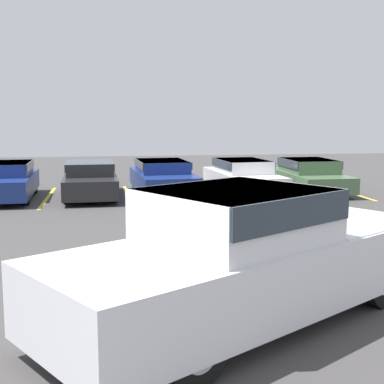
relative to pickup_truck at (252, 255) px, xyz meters
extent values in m
plane|color=#423F3F|center=(-0.65, 0.60, -0.90)|extent=(60.00, 60.00, 0.00)
cube|color=yellow|center=(-3.97, 11.78, -0.90)|extent=(0.12, 4.99, 0.01)
cube|color=yellow|center=(-1.29, 11.78, -0.90)|extent=(0.12, 4.99, 0.01)
cube|color=yellow|center=(1.38, 11.78, -0.90)|extent=(0.12, 4.99, 0.01)
cube|color=yellow|center=(4.06, 11.78, -0.90)|extent=(0.12, 4.99, 0.01)
cube|color=yellow|center=(6.73, 11.78, -0.90)|extent=(0.12, 4.99, 0.01)
cube|color=silver|center=(-0.01, 0.00, -0.21)|extent=(6.17, 4.93, 0.90)
cube|color=silver|center=(-0.26, -0.16, 0.58)|extent=(2.83, 2.75, 0.68)
cube|color=#2D3842|center=(-0.26, -0.16, 0.74)|extent=(2.83, 2.78, 0.37)
cube|color=silver|center=(1.59, 1.00, 0.20)|extent=(2.93, 2.85, 0.13)
cube|color=silver|center=(2.46, 1.55, -0.54)|extent=(1.28, 1.88, 0.28)
cylinder|color=black|center=(1.06, 1.68, -0.50)|extent=(0.84, 0.67, 0.80)
cylinder|color=#ADADB2|center=(1.06, 1.68, -0.50)|extent=(0.54, 0.49, 0.44)
cylinder|color=black|center=(1.98, 0.22, -0.50)|extent=(0.84, 0.67, 0.80)
cylinder|color=#ADADB2|center=(1.98, 0.22, -0.50)|extent=(0.54, 0.49, 0.44)
cylinder|color=black|center=(-1.99, -0.23, -0.50)|extent=(0.84, 0.67, 0.80)
cylinder|color=#ADADB2|center=(-1.99, -0.23, -0.50)|extent=(0.54, 0.49, 0.44)
cylinder|color=black|center=(-1.07, -1.69, -0.50)|extent=(0.84, 0.67, 0.80)
cylinder|color=#ADADB2|center=(-1.07, -1.69, -0.50)|extent=(0.54, 0.49, 0.44)
cube|color=navy|center=(-5.30, 11.53, -0.40)|extent=(1.96, 4.35, 0.63)
cube|color=navy|center=(-5.30, 11.62, 0.12)|extent=(1.67, 2.28, 0.42)
cube|color=#2D3842|center=(-5.30, 11.62, 0.21)|extent=(1.74, 2.24, 0.25)
cylinder|color=black|center=(-4.48, 10.32, -0.57)|extent=(0.24, 0.67, 0.66)
cylinder|color=#ADADB2|center=(-4.48, 10.32, -0.57)|extent=(0.24, 0.37, 0.37)
cylinder|color=black|center=(-4.56, 12.80, -0.57)|extent=(0.24, 0.67, 0.66)
cylinder|color=#ADADB2|center=(-4.56, 12.80, -0.57)|extent=(0.24, 0.37, 0.37)
cube|color=#232326|center=(-2.52, 11.62, -0.42)|extent=(1.88, 4.43, 0.62)
cube|color=#232326|center=(-2.53, 11.70, 0.10)|extent=(1.60, 2.33, 0.43)
cube|color=#2D3842|center=(-2.53, 11.70, 0.18)|extent=(1.67, 2.28, 0.26)
cylinder|color=black|center=(-1.73, 10.37, -0.60)|extent=(0.23, 0.61, 0.60)
cylinder|color=#ADADB2|center=(-1.73, 10.37, -0.60)|extent=(0.23, 0.34, 0.33)
cylinder|color=black|center=(-3.23, 10.32, -0.60)|extent=(0.23, 0.61, 0.60)
cylinder|color=#ADADB2|center=(-3.23, 10.32, -0.60)|extent=(0.23, 0.34, 0.33)
cylinder|color=black|center=(-1.82, 12.91, -0.60)|extent=(0.23, 0.61, 0.60)
cylinder|color=#ADADB2|center=(-1.82, 12.91, -0.60)|extent=(0.23, 0.34, 0.33)
cylinder|color=black|center=(-3.31, 12.86, -0.60)|extent=(0.23, 0.61, 0.60)
cylinder|color=#ADADB2|center=(-3.31, 12.86, -0.60)|extent=(0.23, 0.34, 0.33)
cube|color=navy|center=(-0.01, 11.92, -0.42)|extent=(2.14, 4.65, 0.63)
cube|color=navy|center=(-0.02, 12.01, 0.10)|extent=(1.77, 2.46, 0.40)
cube|color=#2D3842|center=(-0.02, 12.01, 0.18)|extent=(1.84, 2.42, 0.24)
cylinder|color=black|center=(0.88, 10.66, -0.59)|extent=(0.24, 0.62, 0.61)
cylinder|color=#ADADB2|center=(0.88, 10.66, -0.59)|extent=(0.23, 0.35, 0.34)
cylinder|color=black|center=(-0.72, 10.55, -0.59)|extent=(0.24, 0.62, 0.61)
cylinder|color=#ADADB2|center=(-0.72, 10.55, -0.59)|extent=(0.23, 0.35, 0.34)
cylinder|color=black|center=(0.70, 13.29, -0.59)|extent=(0.24, 0.62, 0.61)
cylinder|color=#ADADB2|center=(0.70, 13.29, -0.59)|extent=(0.23, 0.35, 0.34)
cylinder|color=black|center=(-0.90, 13.18, -0.59)|extent=(0.24, 0.62, 0.61)
cylinder|color=#ADADB2|center=(-0.90, 13.18, -0.59)|extent=(0.23, 0.35, 0.34)
cube|color=silver|center=(2.84, 11.63, -0.42)|extent=(2.11, 4.71, 0.59)
cube|color=silver|center=(2.83, 11.72, 0.10)|extent=(1.72, 2.50, 0.44)
cube|color=#2D3842|center=(2.83, 11.72, 0.18)|extent=(1.79, 2.46, 0.26)
cylinder|color=black|center=(3.68, 10.36, -0.57)|extent=(0.28, 0.68, 0.66)
cylinder|color=#ADADB2|center=(3.68, 10.36, -0.57)|extent=(0.27, 0.38, 0.36)
cylinder|color=black|center=(2.21, 10.24, -0.57)|extent=(0.28, 0.68, 0.66)
cylinder|color=#ADADB2|center=(2.21, 10.24, -0.57)|extent=(0.27, 0.38, 0.36)
cylinder|color=black|center=(3.47, 13.01, -0.57)|extent=(0.28, 0.68, 0.66)
cylinder|color=#ADADB2|center=(3.47, 13.01, -0.57)|extent=(0.27, 0.38, 0.36)
cylinder|color=black|center=(1.99, 12.89, -0.57)|extent=(0.28, 0.68, 0.66)
cylinder|color=#ADADB2|center=(1.99, 12.89, -0.57)|extent=(0.27, 0.38, 0.36)
cube|color=#4C6B47|center=(5.33, 11.67, -0.45)|extent=(1.85, 4.32, 0.56)
cube|color=#4C6B47|center=(5.33, 11.76, 0.06)|extent=(1.61, 2.26, 0.47)
cube|color=#2D3842|center=(5.33, 11.76, 0.15)|extent=(1.68, 2.21, 0.28)
cylinder|color=black|center=(6.12, 10.43, -0.59)|extent=(0.24, 0.61, 0.61)
cylinder|color=#ADADB2|center=(6.12, 10.43, -0.59)|extent=(0.25, 0.34, 0.33)
cylinder|color=black|center=(4.57, 10.42, -0.59)|extent=(0.24, 0.61, 0.61)
cylinder|color=#ADADB2|center=(4.57, 10.42, -0.59)|extent=(0.25, 0.34, 0.33)
cylinder|color=black|center=(6.09, 12.93, -0.59)|extent=(0.24, 0.61, 0.61)
cylinder|color=#ADADB2|center=(6.09, 12.93, -0.59)|extent=(0.25, 0.34, 0.33)
cylinder|color=black|center=(4.55, 12.91, -0.59)|extent=(0.24, 0.61, 0.61)
cylinder|color=#ADADB2|center=(4.55, 12.91, -0.59)|extent=(0.25, 0.34, 0.33)
camera|label=1|loc=(-1.87, -6.79, 1.85)|focal=50.00mm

